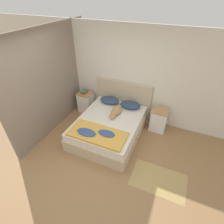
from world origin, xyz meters
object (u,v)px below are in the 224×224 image
(pillow_right, at_px, (130,105))
(dog, at_px, (116,111))
(nightstand_left, at_px, (86,102))
(pillow_left, at_px, (110,100))
(nightstand_right, at_px, (159,120))
(book_stack, at_px, (84,92))
(bed, at_px, (109,127))

(pillow_right, distance_m, dog, 0.51)
(nightstand_left, bearing_deg, pillow_left, -0.63)
(nightstand_right, height_order, dog, dog)
(nightstand_right, distance_m, pillow_right, 0.85)
(dog, height_order, book_stack, book_stack)
(nightstand_left, distance_m, book_stack, 0.36)
(dog, bearing_deg, nightstand_right, 23.59)
(pillow_left, bearing_deg, nightstand_left, 179.37)
(book_stack, bearing_deg, nightstand_left, 95.75)
(pillow_left, distance_m, dog, 0.58)
(nightstand_left, relative_size, pillow_left, 1.13)
(nightstand_left, bearing_deg, pillow_right, -0.36)
(nightstand_left, distance_m, pillow_left, 0.85)
(nightstand_right, xyz_separation_m, book_stack, (-2.23, -0.02, 0.36))
(nightstand_left, height_order, book_stack, book_stack)
(bed, relative_size, pillow_left, 3.46)
(pillow_left, distance_m, pillow_right, 0.61)
(pillow_right, bearing_deg, nightstand_left, 179.64)
(book_stack, bearing_deg, dog, -20.15)
(bed, height_order, book_stack, book_stack)
(bed, height_order, nightstand_right, nightstand_right)
(nightstand_right, xyz_separation_m, dog, (-1.05, -0.46, 0.27))
(bed, height_order, pillow_right, pillow_right)
(pillow_left, height_order, book_stack, book_stack)
(dog, relative_size, book_stack, 2.80)
(nightstand_left, xyz_separation_m, pillow_left, (0.81, -0.01, 0.26))
(nightstand_right, bearing_deg, bed, -146.56)
(pillow_left, xyz_separation_m, book_stack, (-0.81, -0.02, 0.10))
(pillow_right, height_order, dog, dog)
(bed, bearing_deg, pillow_right, 67.31)
(bed, bearing_deg, nightstand_left, 146.56)
(pillow_right, height_order, book_stack, book_stack)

